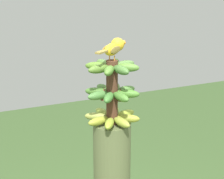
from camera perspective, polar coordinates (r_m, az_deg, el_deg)
The scene contains 2 objects.
banana_bunch at distance 1.81m, azimuth 0.00°, elevation -0.47°, with size 0.27×0.27×0.31m.
perched_bird at distance 1.78m, azimuth 0.33°, elevation 6.17°, with size 0.20×0.14×0.10m.
Camera 1 is at (0.69, 1.58, 2.05)m, focal length 62.90 mm.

